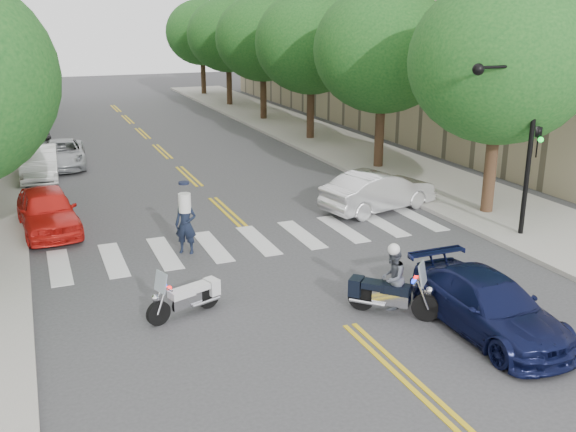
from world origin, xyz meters
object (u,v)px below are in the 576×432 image
motorcycle_police (390,283)px  officer_standing (186,225)px  convertible (379,191)px  sedan_blue (488,305)px  motorcycle_parked (190,297)px

motorcycle_police → officer_standing: size_ratio=1.01×
motorcycle_police → officer_standing: 7.09m
convertible → motorcycle_police: bearing=139.2°
motorcycle_police → sedan_blue: (1.65, -1.66, -0.16)m
motorcycle_parked → convertible: (8.74, 5.97, 0.30)m
motorcycle_parked → sedan_blue: bearing=-139.7°
motorcycle_parked → motorcycle_police: bearing=-132.4°
motorcycle_parked → sedan_blue: size_ratio=0.43×
motorcycle_police → sedan_blue: size_ratio=0.40×
motorcycle_police → convertible: (4.20, 7.85, -0.07)m
motorcycle_police → motorcycle_parked: 4.93m
convertible → sedan_blue: (-2.55, -9.50, -0.09)m
motorcycle_police → sedan_blue: 2.34m
motorcycle_parked → sedan_blue: (6.19, -3.53, 0.21)m
officer_standing → convertible: size_ratio=0.40×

